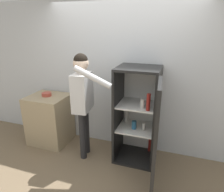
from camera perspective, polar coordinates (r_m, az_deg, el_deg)
name	(u,v)px	position (r m, az deg, el deg)	size (l,w,h in m)	color
ground_plane	(102,176)	(3.21, -2.90, -21.96)	(12.00, 12.00, 0.00)	#7A664C
wall_back	(122,78)	(3.44, 2.80, 5.18)	(7.00, 0.06, 2.55)	silver
refrigerator	(141,119)	(3.11, 8.31, -6.47)	(0.75, 1.25, 1.55)	black
person	(83,93)	(3.15, -8.30, 0.74)	(0.69, 0.55, 1.74)	#262628
counter	(50,119)	(3.96, -17.29, -6.32)	(0.70, 0.63, 0.92)	tan
bowl	(47,94)	(3.81, -18.19, 0.46)	(0.17, 0.17, 0.06)	#B24738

